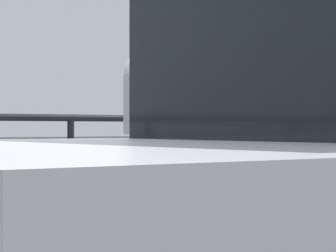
{
  "coord_description": "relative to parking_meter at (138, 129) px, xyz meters",
  "views": [
    {
      "loc": [
        -2.14,
        -2.82,
        1.16
      ],
      "look_at": [
        0.48,
        0.72,
        1.17
      ],
      "focal_mm": 77.71,
      "sensor_mm": 36.0,
      "label": 1
    }
  ],
  "objects": [
    {
      "name": "pedestrian_at_meter",
      "position": [
        0.67,
        0.1,
        -0.09
      ],
      "size": [
        0.61,
        0.46,
        1.64
      ],
      "rotation": [
        0.0,
        0.0,
        -3.04
      ],
      "color": "brown",
      "rests_on": "sidewalk_curb"
    },
    {
      "name": "parking_meter",
      "position": [
        0.0,
        0.0,
        0.0
      ],
      "size": [
        0.16,
        0.17,
        1.43
      ],
      "rotation": [
        0.0,
        0.0,
        3.13
      ],
      "color": "slate",
      "rests_on": "sidewalk_curb"
    }
  ]
}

